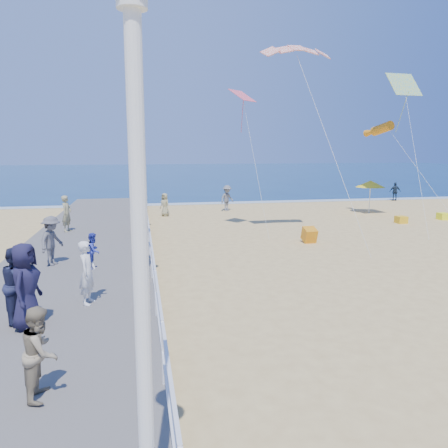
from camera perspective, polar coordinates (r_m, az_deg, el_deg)
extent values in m
plane|color=tan|center=(14.29, 11.54, -7.35)|extent=(160.00, 160.00, 0.00)
cube|color=#0D2B50|center=(77.89, -7.12, 6.63)|extent=(160.00, 90.00, 0.05)
cube|color=silver|center=(33.77, -1.84, 2.73)|extent=(160.00, 1.20, 0.04)
cube|color=slate|center=(13.37, -19.99, -8.05)|extent=(5.00, 44.00, 0.40)
cube|color=white|center=(12.88, -9.49, -2.50)|extent=(0.05, 42.00, 0.06)
cube|color=white|center=(13.00, -9.42, -4.66)|extent=(0.05, 42.00, 0.04)
cylinder|color=white|center=(3.82, -10.67, -10.38)|extent=(0.14, 0.14, 4.70)
cylinder|color=white|center=(13.11, -10.69, -6.61)|extent=(0.36, 0.36, 0.20)
cylinder|color=white|center=(12.66, -11.02, 3.66)|extent=(0.14, 0.14, 4.70)
sphere|color=white|center=(12.66, -11.43, 15.66)|extent=(0.44, 0.44, 0.44)
cylinder|color=white|center=(21.90, -10.88, -0.03)|extent=(0.36, 0.36, 0.20)
cylinder|color=white|center=(21.63, -11.08, 6.11)|extent=(0.14, 0.14, 4.70)
sphere|color=white|center=(21.63, -11.32, 13.13)|extent=(0.44, 0.44, 0.44)
imported|color=silver|center=(11.20, -17.40, -6.08)|extent=(0.50, 0.65, 1.57)
imported|color=#2D38AA|center=(11.20, -16.69, -3.35)|extent=(0.43, 0.50, 0.89)
imported|color=gray|center=(7.44, -22.84, -15.14)|extent=(0.57, 0.72, 1.44)
imported|color=#545357|center=(15.31, -21.58, -2.04)|extent=(0.98, 1.20, 1.62)
imported|color=#181631|center=(10.13, -24.47, -7.38)|extent=(0.75, 1.00, 1.85)
imported|color=#58575C|center=(20.11, -11.13, 1.16)|extent=(0.84, 1.58, 1.63)
imported|color=gray|center=(21.30, -19.86, 1.29)|extent=(0.57, 0.70, 1.67)
imported|color=#1B1F3C|center=(10.63, -25.34, -7.14)|extent=(0.76, 0.91, 1.67)
imported|color=slate|center=(29.72, 0.41, 3.41)|extent=(1.29, 1.17, 1.74)
imported|color=#1B283C|center=(38.26, 21.44, 3.97)|extent=(0.94, 0.56, 1.50)
imported|color=gray|center=(27.58, -7.74, 2.52)|extent=(0.81, 0.84, 1.45)
cube|color=#D2500C|center=(19.94, 11.07, -1.58)|extent=(0.57, 0.73, 0.74)
cylinder|color=white|center=(30.38, 18.48, 3.10)|extent=(0.05, 0.05, 1.80)
cone|color=yellow|center=(30.29, 18.59, 5.00)|extent=(1.90, 1.90, 0.45)
cube|color=gold|center=(26.75, 22.13, 0.53)|extent=(0.55, 0.55, 0.40)
cube|color=#F7FF1A|center=(29.17, 26.70, 0.91)|extent=(0.55, 0.55, 0.40)
cylinder|color=orange|center=(28.38, 19.96, 11.65)|extent=(0.99, 2.56, 1.06)
cube|color=#DB5069|center=(22.20, 2.41, 16.42)|extent=(1.47, 1.46, 0.61)
cube|color=#1983D6|center=(27.48, 22.44, 16.52)|extent=(1.80, 1.25, 1.34)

